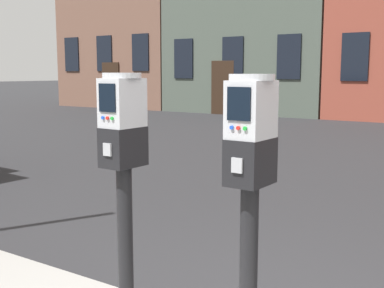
% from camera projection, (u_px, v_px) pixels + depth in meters
% --- Properties ---
extents(parking_meter_near_kerb, '(0.22, 0.26, 1.50)m').
position_uv_depth(parking_meter_near_kerb, '(123.00, 155.00, 2.80)').
color(parking_meter_near_kerb, black).
rests_on(parking_meter_near_kerb, sidewalk_slab).
extents(parking_meter_twin_adjacent, '(0.22, 0.26, 1.49)m').
position_uv_depth(parking_meter_twin_adjacent, '(250.00, 171.00, 2.36)').
color(parking_meter_twin_adjacent, black).
rests_on(parking_meter_twin_adjacent, sidewalk_slab).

